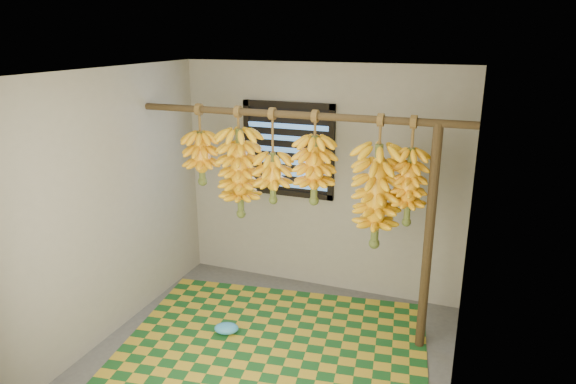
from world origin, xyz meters
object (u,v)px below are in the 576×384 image
at_px(support_post, 428,242).
at_px(banana_bunch_a, 201,158).
at_px(banana_bunch_e, 377,196).
at_px(banana_bunch_b, 240,173).
at_px(banana_bunch_d, 314,170).
at_px(woven_mat, 273,348).
at_px(banana_bunch_f, 409,187).
at_px(banana_bunch_c, 273,178).
at_px(plastic_bag, 226,328).

bearing_deg(support_post, banana_bunch_a, 180.00).
height_order(support_post, banana_bunch_e, banana_bunch_e).
height_order(support_post, banana_bunch_b, banana_bunch_b).
distance_m(support_post, banana_bunch_d, 1.14).
xyz_separation_m(woven_mat, banana_bunch_e, (0.75, 0.51, 1.34)).
bearing_deg(woven_mat, banana_bunch_f, 26.68).
bearing_deg(woven_mat, banana_bunch_a, 151.11).
relative_size(woven_mat, banana_bunch_f, 2.90).
relative_size(woven_mat, banana_bunch_b, 2.55).
relative_size(banana_bunch_a, banana_bunch_c, 0.88).
bearing_deg(banana_bunch_e, plastic_bag, -160.30).
xyz_separation_m(plastic_bag, banana_bunch_b, (-0.04, 0.45, 1.37)).
distance_m(banana_bunch_c, banana_bunch_f, 1.21).
bearing_deg(woven_mat, banana_bunch_e, 34.10).
height_order(plastic_bag, banana_bunch_b, banana_bunch_b).
distance_m(support_post, banana_bunch_f, 0.50).
bearing_deg(banana_bunch_f, banana_bunch_a, -180.00).
relative_size(woven_mat, banana_bunch_a, 3.50).
distance_m(support_post, banana_bunch_c, 1.46).
xyz_separation_m(support_post, banana_bunch_d, (-1.01, 0.00, 0.53)).
bearing_deg(support_post, banana_bunch_d, 180.00).
height_order(banana_bunch_d, banana_bunch_e, same).
xyz_separation_m(banana_bunch_a, banana_bunch_f, (1.94, 0.00, -0.08)).
distance_m(plastic_bag, banana_bunch_d, 1.69).
relative_size(banana_bunch_e, banana_bunch_f, 1.26).
bearing_deg(banana_bunch_e, banana_bunch_c, -180.00).
distance_m(plastic_bag, banana_bunch_f, 2.11).
distance_m(banana_bunch_b, banana_bunch_e, 1.28).
relative_size(plastic_bag, banana_bunch_c, 0.27).
xyz_separation_m(banana_bunch_b, banana_bunch_f, (1.54, 0.00, 0.03)).
xyz_separation_m(banana_bunch_a, banana_bunch_e, (1.68, 0.00, -0.19)).
distance_m(plastic_bag, banana_bunch_c, 1.47).
distance_m(support_post, banana_bunch_e, 0.57).
distance_m(woven_mat, banana_bunch_d, 1.62).
bearing_deg(banana_bunch_c, banana_bunch_a, 180.00).
distance_m(banana_bunch_a, banana_bunch_b, 0.41).
distance_m(plastic_bag, banana_bunch_e, 1.85).
relative_size(banana_bunch_c, banana_bunch_f, 0.94).
bearing_deg(banana_bunch_f, woven_mat, -153.32).
bearing_deg(banana_bunch_d, woven_mat, -111.12).
bearing_deg(banana_bunch_e, banana_bunch_f, 0.00).
distance_m(support_post, plastic_bag, 1.99).
xyz_separation_m(support_post, plastic_bag, (-1.70, -0.45, -0.94)).
height_order(banana_bunch_c, banana_bunch_f, same).
xyz_separation_m(woven_mat, banana_bunch_f, (1.02, 0.51, 1.46)).
height_order(banana_bunch_b, banana_bunch_e, same).
relative_size(woven_mat, banana_bunch_e, 2.31).
height_order(banana_bunch_a, banana_bunch_c, same).
distance_m(support_post, banana_bunch_b, 1.79).
relative_size(banana_bunch_b, banana_bunch_c, 1.20).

